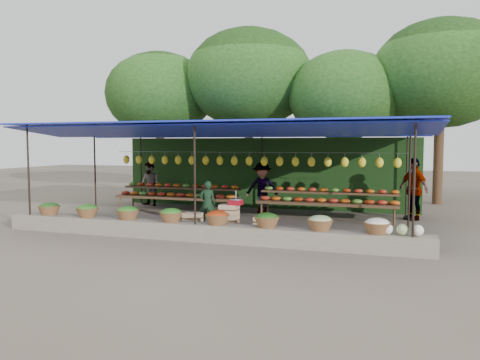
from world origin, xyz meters
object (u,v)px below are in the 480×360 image
(crate_counter, at_px, (228,223))
(vendor_seated, at_px, (207,203))
(weighing_scale, at_px, (236,201))
(blue_crate_back, at_px, (41,219))
(blue_crate_front, at_px, (22,219))

(crate_counter, height_order, vendor_seated, vendor_seated)
(crate_counter, bearing_deg, weighing_scale, 0.00)
(crate_counter, relative_size, blue_crate_back, 5.16)
(blue_crate_front, bearing_deg, vendor_seated, 33.06)
(blue_crate_front, relative_size, blue_crate_back, 0.95)
(vendor_seated, bearing_deg, weighing_scale, 118.02)
(blue_crate_front, bearing_deg, crate_counter, 21.18)
(vendor_seated, bearing_deg, crate_counter, 112.58)
(weighing_scale, distance_m, blue_crate_back, 5.97)
(crate_counter, relative_size, weighing_scale, 6.60)
(crate_counter, height_order, blue_crate_back, crate_counter)
(vendor_seated, bearing_deg, blue_crate_front, -6.20)
(blue_crate_front, height_order, blue_crate_back, blue_crate_back)
(blue_crate_back, bearing_deg, crate_counter, -9.06)
(weighing_scale, bearing_deg, blue_crate_front, -177.83)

